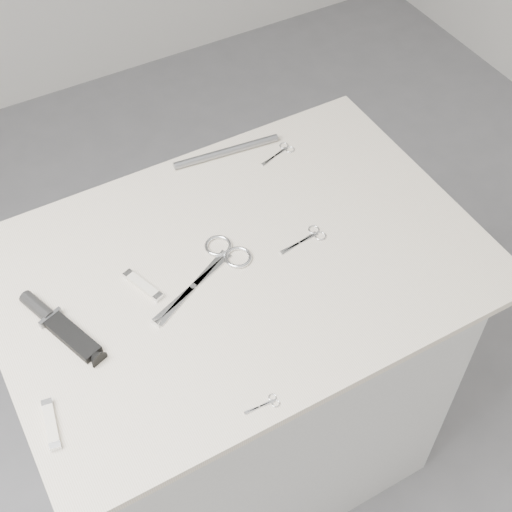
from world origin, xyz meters
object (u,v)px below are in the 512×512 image
embroidery_scissors_a (309,237)px  tiny_scissors (266,404)px  metal_rail (227,152)px  large_shears (216,264)px  pocket_knife_b (143,285)px  pocket_knife_a (51,424)px  plinth (242,379)px  embroidery_scissors_b (281,152)px  sheathed_knife (56,323)px

embroidery_scissors_a → tiny_scissors: size_ratio=1.68×
embroidery_scissors_a → metal_rail: metal_rail is taller
large_shears → pocket_knife_b: 0.15m
pocket_knife_a → pocket_knife_b: same height
plinth → large_shears: large_shears is taller
embroidery_scissors_b → tiny_scissors: size_ratio=1.48×
metal_rail → embroidery_scissors_a: bearing=-84.7°
sheathed_knife → pocket_knife_a: 0.21m
sheathed_knife → pocket_knife_b: size_ratio=2.05×
embroidery_scissors_b → sheathed_knife: size_ratio=0.47×
embroidery_scissors_b → plinth: bearing=-151.9°
sheathed_knife → metal_rail: bearing=-81.6°
plinth → tiny_scissors: bearing=-109.9°
pocket_knife_a → metal_rail: (0.59, 0.47, 0.00)m
embroidery_scissors_b → pocket_knife_a: pocket_knife_a is taller
tiny_scissors → embroidery_scissors_b: bearing=60.4°
embroidery_scissors_a → tiny_scissors: 0.40m
pocket_knife_a → pocket_knife_b: 0.33m
tiny_scissors → plinth: bearing=73.2°
large_shears → metal_rail: bearing=34.3°
embroidery_scissors_a → embroidery_scissors_b: (0.09, 0.26, -0.00)m
pocket_knife_b → metal_rail: bearing=-70.3°
embroidery_scissors_b → metal_rail: 0.13m
pocket_knife_a → embroidery_scissors_a: bearing=-66.8°
large_shears → embroidery_scissors_a: large_shears is taller
embroidery_scissors_b → pocket_knife_a: 0.81m
plinth → metal_rail: 0.58m
plinth → large_shears: (-0.04, 0.02, 0.47)m
tiny_scissors → large_shears: bearing=81.4°
large_shears → sheathed_knife: size_ratio=1.21×
embroidery_scissors_a → metal_rail: (-0.03, 0.32, 0.01)m
plinth → metal_rail: (0.13, 0.30, 0.48)m
tiny_scissors → pocket_knife_a: 0.37m
plinth → tiny_scissors: (-0.11, -0.31, 0.47)m
plinth → embroidery_scissors_b: embroidery_scissors_b is taller
sheathed_knife → plinth: bearing=-114.4°
embroidery_scissors_b → metal_rail: metal_rail is taller
large_shears → tiny_scissors: bearing=-126.1°
embroidery_scissors_b → tiny_scissors: 0.66m
tiny_scissors → embroidery_scissors_a: bearing=50.4°
large_shears → metal_rail: metal_rail is taller
embroidery_scissors_a → embroidery_scissors_b: same height
large_shears → embroidery_scissors_a: bearing=-32.8°
plinth → pocket_knife_b: pocket_knife_b is taller
pocket_knife_a → metal_rail: 0.75m
tiny_scissors → pocket_knife_b: pocket_knife_b is taller
pocket_knife_b → metal_rail: metal_rail is taller
tiny_scissors → metal_rail: 0.66m
plinth → pocket_knife_a: (-0.45, -0.16, 0.48)m
pocket_knife_b → embroidery_scissors_a: bearing=-117.4°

